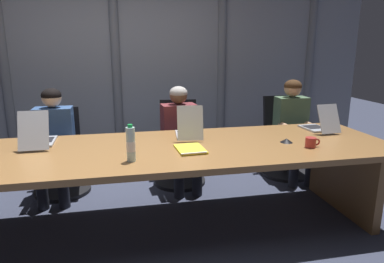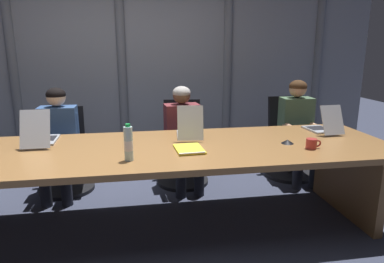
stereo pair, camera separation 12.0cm
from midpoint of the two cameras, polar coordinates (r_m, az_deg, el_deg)
name	(u,v)px [view 1 (the left image)]	position (r m, az deg, el deg)	size (l,w,h in m)	color
ground_plane	(126,231)	(3.22, -11.88, -15.69)	(14.31, 14.31, 0.00)	#383D51
conference_table	(123,165)	(2.97, -12.46, -5.35)	(4.68, 1.19, 0.74)	olive
curtain_backdrop	(117,59)	(4.87, -12.89, 11.47)	(7.16, 0.17, 2.80)	gray
laptop_left_mid	(38,138)	(3.29, -24.82, -1.02)	(0.24, 0.48, 0.32)	#A8ADB7
laptop_center	(189,131)	(3.24, -1.60, 0.09)	(0.27, 0.44, 0.32)	#BCBCC1
laptop_right_mid	(319,125)	(3.71, 19.25, 0.97)	(0.24, 0.44, 0.28)	#A8ADB7
office_chair_left_mid	(61,161)	(4.12, -21.48, -4.57)	(0.60, 0.60, 0.91)	black
office_chair_center	(179,153)	(4.10, -2.95, -3.48)	(0.60, 0.60, 0.96)	black
office_chair_right_mid	(284,146)	(4.49, 14.15, -2.28)	(0.60, 0.60, 0.97)	black
person_left_mid	(54,137)	(3.89, -22.57, -0.86)	(0.39, 0.55, 1.15)	#335184
person_center	(181,131)	(3.87, -2.75, 0.03)	(0.42, 0.57, 1.14)	brown
person_right_mid	(294,123)	(4.29, 15.54, 1.29)	(0.39, 0.56, 1.19)	#4C6B4C
water_bottle_secondary	(131,144)	(2.60, -11.31, -2.11)	(0.07, 0.07, 0.28)	silver
coffee_mug_near	(311,142)	(3.07, 17.87, -1.72)	(0.13, 0.09, 0.09)	#B2332D
conference_mic_left_side	(286,140)	(3.18, 14.18, -1.44)	(0.11, 0.11, 0.04)	black
spiral_notepad	(190,149)	(2.86, -1.47, -2.92)	(0.24, 0.32, 0.03)	yellow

